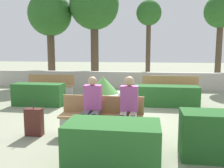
% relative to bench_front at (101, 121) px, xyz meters
% --- Properties ---
extents(ground_plane, '(60.00, 60.00, 0.00)m').
position_rel_bench_front_xyz_m(ground_plane, '(-0.06, 1.43, -0.34)').
color(ground_plane, gray).
extents(perimeter_wall, '(13.51, 0.30, 0.82)m').
position_rel_bench_front_xyz_m(perimeter_wall, '(-0.06, 6.84, 0.07)').
color(perimeter_wall, '#B7B2A8').
rests_on(perimeter_wall, ground_plane).
extents(bench_front, '(1.87, 0.48, 0.87)m').
position_rel_bench_front_xyz_m(bench_front, '(0.00, 0.00, 0.00)').
color(bench_front, '#A37A4C').
rests_on(bench_front, ground_plane).
extents(bench_left_side, '(2.20, 0.49, 0.87)m').
position_rel_bench_front_xyz_m(bench_left_side, '(1.89, 4.62, 0.01)').
color(bench_left_side, '#A37A4C').
rests_on(bench_left_side, ground_plane).
extents(bench_right_side, '(2.00, 0.49, 0.87)m').
position_rel_bench_front_xyz_m(bench_right_side, '(-3.00, 4.39, 0.01)').
color(bench_right_side, '#A37A4C').
rests_on(bench_right_side, ground_plane).
extents(person_seated_man, '(0.38, 0.64, 1.33)m').
position_rel_bench_front_xyz_m(person_seated_man, '(-0.19, -0.14, 0.40)').
color(person_seated_man, slate).
rests_on(person_seated_man, ground_plane).
extents(person_seated_woman, '(0.38, 0.64, 1.35)m').
position_rel_bench_front_xyz_m(person_seated_woman, '(0.62, -0.14, 0.41)').
color(person_seated_woman, '#B2A893').
rests_on(person_seated_woman, ground_plane).
extents(hedge_block_near_left, '(1.55, 0.83, 0.74)m').
position_rel_bench_front_xyz_m(hedge_block_near_left, '(0.45, -1.41, 0.03)').
color(hedge_block_near_left, '#286028').
rests_on(hedge_block_near_left, ground_plane).
extents(hedge_block_near_right, '(1.72, 0.62, 0.76)m').
position_rel_bench_front_xyz_m(hedge_block_near_right, '(-2.70, 2.67, 0.04)').
color(hedge_block_near_right, '#235623').
rests_on(hedge_block_near_right, ground_plane).
extents(hedge_block_mid_left, '(2.13, 0.73, 0.69)m').
position_rel_bench_front_xyz_m(hedge_block_mid_left, '(1.65, 3.23, 0.01)').
color(hedge_block_mid_left, '#235623').
rests_on(hedge_block_mid_left, ground_plane).
extents(hedge_block_mid_right, '(1.23, 0.64, 0.84)m').
position_rel_bench_front_xyz_m(hedge_block_mid_right, '(2.22, -0.88, 0.08)').
color(hedge_block_mid_right, '#235623').
rests_on(hedge_block_mid_right, ground_plane).
extents(planter_corner_left, '(0.88, 0.88, 1.19)m').
position_rel_bench_front_xyz_m(planter_corner_left, '(-0.20, 1.36, 0.25)').
color(planter_corner_left, '#B7B2A8').
rests_on(planter_corner_left, ground_plane).
extents(suitcase, '(0.39, 0.19, 0.82)m').
position_rel_bench_front_xyz_m(suitcase, '(-1.49, -0.22, -0.03)').
color(suitcase, '#471E19').
rests_on(suitcase, ground_plane).
extents(tree_leftmost, '(2.42, 2.42, 5.07)m').
position_rel_bench_front_xyz_m(tree_leftmost, '(-4.47, 8.34, 3.44)').
color(tree_leftmost, '#473828').
rests_on(tree_leftmost, ground_plane).
extents(tree_center_left, '(2.72, 2.72, 5.70)m').
position_rel_bench_front_xyz_m(tree_center_left, '(-1.98, 8.52, 3.92)').
color(tree_center_left, '#473828').
rests_on(tree_center_left, ground_plane).
extents(tree_center_right, '(1.34, 1.34, 4.52)m').
position_rel_bench_front_xyz_m(tree_center_right, '(0.99, 8.55, 3.34)').
color(tree_center_right, '#473828').
rests_on(tree_center_right, ground_plane).
extents(tree_rightmost, '(1.72, 1.72, 4.72)m').
position_rel_bench_front_xyz_m(tree_rightmost, '(4.67, 8.58, 3.40)').
color(tree_rightmost, '#473828').
rests_on(tree_rightmost, ground_plane).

